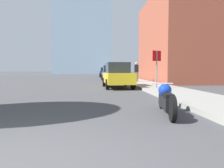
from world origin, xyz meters
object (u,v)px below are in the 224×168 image
object	(u,v)px
parked_car_yellow	(117,75)
pedestrian	(136,71)
motorcycle	(166,99)
stop_sign	(157,62)
parked_car_blue	(110,73)
parked_car_black	(105,72)

from	to	relation	value
parked_car_yellow	pedestrian	world-z (taller)	pedestrian
motorcycle	parked_car_yellow	size ratio (longest dim) A/B	0.54
parked_car_yellow	stop_sign	distance (m)	2.99
parked_car_yellow	pedestrian	xyz separation A→B (m)	(2.26, 5.21, 0.24)
parked_car_blue	parked_car_yellow	bearing A→B (deg)	-91.93
stop_sign	parked_car_yellow	bearing A→B (deg)	136.65
motorcycle	parked_car_blue	world-z (taller)	parked_car_blue
parked_car_yellow	parked_car_blue	size ratio (longest dim) A/B	1.03
pedestrian	stop_sign	bearing A→B (deg)	-91.30
parked_car_yellow	parked_car_black	xyz separation A→B (m)	(0.10, 22.29, 0.01)
parked_car_yellow	pedestrian	distance (m)	5.68
pedestrian	parked_car_yellow	bearing A→B (deg)	-113.44
parked_car_blue	parked_car_black	bearing A→B (deg)	89.55
motorcycle	parked_car_black	bearing A→B (deg)	99.85
motorcycle	pedestrian	distance (m)	14.11
parked_car_yellow	parked_car_black	distance (m)	22.29
parked_car_yellow	stop_sign	size ratio (longest dim) A/B	2.02
parked_car_black	pedestrian	xyz separation A→B (m)	(2.15, -17.08, 0.23)
parked_car_yellow	stop_sign	world-z (taller)	stop_sign
motorcycle	parked_car_yellow	world-z (taller)	parked_car_yellow
motorcycle	parked_car_black	xyz separation A→B (m)	(-0.34, 31.05, 0.44)
parked_car_blue	parked_car_black	world-z (taller)	parked_car_blue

